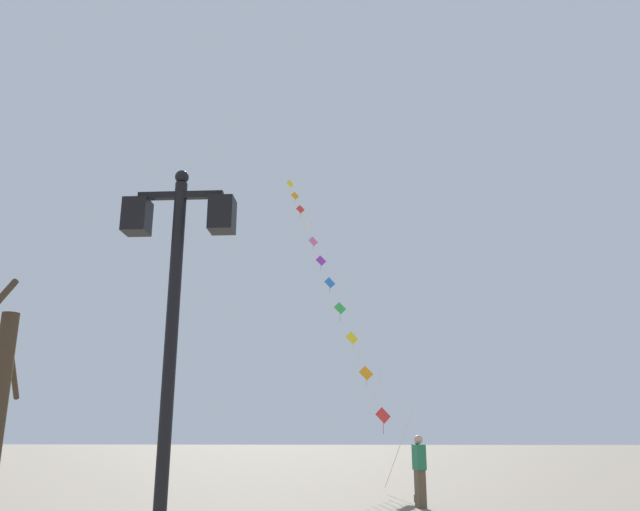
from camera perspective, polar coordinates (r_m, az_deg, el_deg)
The scene contains 4 objects.
ground_plane at distance 20.29m, azimuth 5.29°, elevation -20.91°, with size 160.00×160.00×0.00m, color #756B5B.
twin_lantern_lamp_post at distance 7.05m, azimuth -13.25°, elevation -3.24°, with size 1.27×0.28×4.71m.
kite_train at distance 28.06m, azimuth 0.41°, elevation -1.29°, with size 5.71×18.16×16.93m.
kite_flyer at distance 16.37m, azimuth 9.13°, elevation -18.80°, with size 0.33×0.63×1.71m.
Camera 1 is at (-0.56, -0.21, 1.76)m, focal length 34.79 mm.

